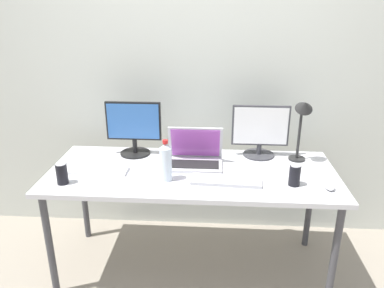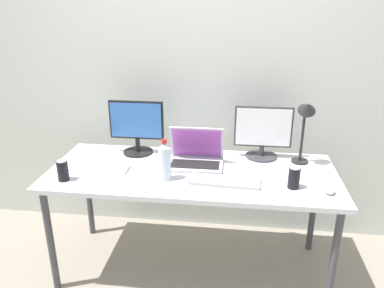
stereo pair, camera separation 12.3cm
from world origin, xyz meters
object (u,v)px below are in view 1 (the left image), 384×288
at_px(keyboard_aux, 94,170).
at_px(soda_can_by_laptop, 62,174).
at_px(monitor_left, 134,127).
at_px(water_bottle, 166,162).
at_px(soda_can_near_keyboard, 295,175).
at_px(keyboard_main, 226,181).
at_px(work_desk, 192,179).
at_px(laptop_silver, 195,156).
at_px(mouse_by_keyboard, 329,186).
at_px(monitor_center, 260,131).
at_px(desk_lamp, 303,118).

xyz_separation_m(keyboard_aux, soda_can_by_laptop, (-0.13, -0.17, 0.05)).
distance_m(monitor_left, soda_can_by_laptop, 0.59).
bearing_deg(water_bottle, soda_can_near_keyboard, -1.45).
bearing_deg(keyboard_main, work_desk, 148.88).
bearing_deg(work_desk, keyboard_main, -34.52).
bearing_deg(laptop_silver, mouse_by_keyboard, -20.42).
bearing_deg(monitor_center, monitor_left, -178.13).
bearing_deg(monitor_left, desk_lamp, -3.64).
bearing_deg(soda_can_by_laptop, monitor_center, 22.89).
bearing_deg(keyboard_aux, mouse_by_keyboard, -5.09).
bearing_deg(soda_can_by_laptop, desk_lamp, 15.67).
relative_size(laptop_silver, mouse_by_keyboard, 3.77).
distance_m(keyboard_main, mouse_by_keyboard, 0.59).
bearing_deg(desk_lamp, soda_can_near_keyboard, -104.92).
xyz_separation_m(laptop_silver, keyboard_aux, (-0.63, -0.15, -0.05)).
xyz_separation_m(monitor_center, keyboard_aux, (-1.06, -0.33, -0.17)).
xyz_separation_m(monitor_left, soda_can_near_keyboard, (1.02, -0.41, -0.13)).
bearing_deg(keyboard_aux, desk_lamp, 10.58).
relative_size(work_desk, laptop_silver, 5.13).
height_order(laptop_silver, soda_can_near_keyboard, laptop_silver).
distance_m(work_desk, water_bottle, 0.27).
distance_m(work_desk, mouse_by_keyboard, 0.82).
bearing_deg(mouse_by_keyboard, desk_lamp, 108.48).
xyz_separation_m(monitor_left, soda_can_by_laptop, (-0.33, -0.47, -0.13)).
relative_size(laptop_silver, water_bottle, 1.39).
bearing_deg(monitor_center, desk_lamp, -21.61).
xyz_separation_m(monitor_left, desk_lamp, (1.11, -0.07, 0.11)).
xyz_separation_m(keyboard_aux, desk_lamp, (1.31, 0.23, 0.29)).
height_order(monitor_left, laptop_silver, monitor_left).
relative_size(work_desk, water_bottle, 7.12).
xyz_separation_m(monitor_left, keyboard_main, (0.63, -0.39, -0.19)).
xyz_separation_m(water_bottle, desk_lamp, (0.84, 0.32, 0.19)).
relative_size(laptop_silver, keyboard_aux, 0.83).
height_order(keyboard_aux, soda_can_by_laptop, soda_can_by_laptop).
height_order(work_desk, keyboard_main, keyboard_main).
distance_m(keyboard_main, keyboard_aux, 0.83).
bearing_deg(laptop_silver, water_bottle, -123.71).
bearing_deg(work_desk, water_bottle, -136.39).
height_order(mouse_by_keyboard, desk_lamp, desk_lamp).
height_order(monitor_left, keyboard_aux, monitor_left).
xyz_separation_m(keyboard_main, desk_lamp, (0.48, 0.32, 0.29)).
relative_size(water_bottle, soda_can_near_keyboard, 2.01).
height_order(monitor_center, mouse_by_keyboard, monitor_center).
height_order(mouse_by_keyboard, soda_can_near_keyboard, soda_can_near_keyboard).
bearing_deg(monitor_left, mouse_by_keyboard, -20.01).
distance_m(monitor_center, mouse_by_keyboard, 0.61).
xyz_separation_m(monitor_center, water_bottle, (-0.59, -0.41, -0.06)).
height_order(keyboard_aux, mouse_by_keyboard, mouse_by_keyboard).
relative_size(monitor_center, water_bottle, 1.51).
bearing_deg(soda_can_by_laptop, keyboard_aux, 52.94).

